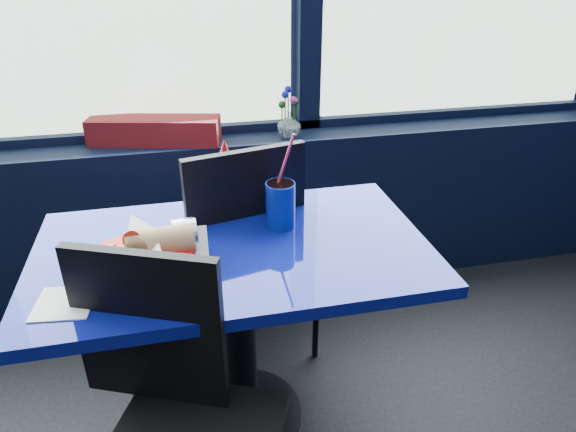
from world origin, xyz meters
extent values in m
cube|color=black|center=(0.00, 2.87, 0.40)|extent=(5.00, 0.26, 0.80)
cube|color=black|center=(0.00, 2.95, 0.81)|extent=(4.80, 0.08, 0.06)
cylinder|color=black|center=(0.30, 2.00, 0.01)|extent=(0.44, 0.44, 0.03)
cylinder|color=black|center=(0.30, 2.00, 0.34)|extent=(0.12, 0.12, 0.68)
cube|color=navy|center=(0.30, 2.00, 0.73)|extent=(1.20, 0.70, 0.04)
cube|color=black|center=(0.05, 1.72, 0.70)|extent=(0.38, 0.18, 0.46)
cube|color=black|center=(0.42, 2.40, 0.48)|extent=(0.53, 0.53, 0.04)
cube|color=black|center=(0.37, 2.19, 0.74)|extent=(0.42, 0.13, 0.49)
cylinder|color=black|center=(0.56, 2.63, 0.23)|extent=(0.03, 0.03, 0.46)
cylinder|color=black|center=(0.65, 2.26, 0.23)|extent=(0.03, 0.03, 0.46)
cylinder|color=black|center=(0.19, 2.54, 0.23)|extent=(0.03, 0.03, 0.46)
cylinder|color=black|center=(0.28, 2.17, 0.23)|extent=(0.03, 0.03, 0.46)
cube|color=maroon|center=(0.07, 2.87, 0.86)|extent=(0.58, 0.26, 0.11)
imported|color=silver|center=(0.66, 2.82, 0.85)|extent=(0.13, 0.13, 0.11)
cylinder|color=#1E5919|center=(0.64, 2.82, 0.89)|extent=(0.01, 0.01, 0.18)
sphere|color=#2022BC|center=(0.64, 2.82, 0.99)|extent=(0.03, 0.03, 0.03)
cylinder|color=#1E5919|center=(0.68, 2.81, 0.88)|extent=(0.01, 0.01, 0.15)
sphere|color=#DF418E|center=(0.68, 2.81, 0.97)|extent=(0.03, 0.03, 0.03)
cylinder|color=#1E5919|center=(0.66, 2.84, 0.90)|extent=(0.01, 0.01, 0.19)
sphere|color=#2022BC|center=(0.66, 2.84, 1.01)|extent=(0.03, 0.03, 0.03)
cylinder|color=#1E5919|center=(0.63, 2.83, 0.86)|extent=(0.01, 0.01, 0.13)
sphere|color=#1E5919|center=(0.63, 2.83, 0.94)|extent=(0.03, 0.03, 0.03)
cylinder|color=#1E5919|center=(0.69, 2.83, 0.87)|extent=(0.01, 0.01, 0.14)
sphere|color=#1E5919|center=(0.69, 2.83, 0.96)|extent=(0.03, 0.03, 0.03)
cylinder|color=red|center=(0.04, 1.94, 0.78)|extent=(0.39, 0.39, 0.06)
cylinder|color=white|center=(0.04, 1.94, 0.77)|extent=(0.37, 0.37, 0.00)
cylinder|color=silver|center=(0.16, 1.98, 0.82)|extent=(0.07, 0.10, 0.10)
sphere|color=brown|center=(0.03, 1.92, 0.82)|extent=(0.07, 0.07, 0.07)
cylinder|color=red|center=(0.02, 1.93, 0.85)|extent=(0.05, 0.05, 0.01)
cylinder|color=red|center=(0.31, 2.25, 0.85)|extent=(0.07, 0.07, 0.19)
cone|color=red|center=(0.31, 2.25, 0.98)|extent=(0.05, 0.05, 0.06)
cylinder|color=#0D2296|center=(0.47, 2.10, 0.83)|extent=(0.10, 0.10, 0.15)
cylinder|color=black|center=(0.47, 2.10, 0.90)|extent=(0.09, 0.09, 0.01)
cylinder|color=#FF3555|center=(0.48, 2.09, 0.97)|extent=(0.06, 0.05, 0.21)
cube|color=white|center=(-0.16, 1.81, 0.75)|extent=(0.16, 0.16, 0.00)
camera|label=1|loc=(0.17, 0.64, 1.57)|focal=32.00mm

